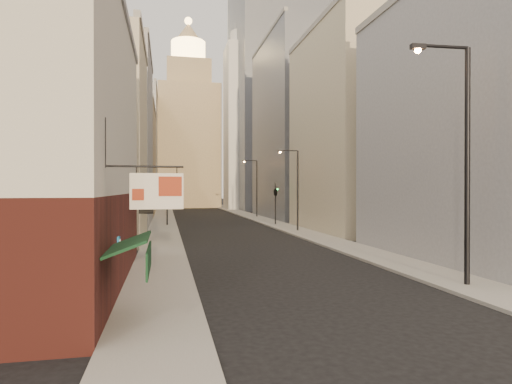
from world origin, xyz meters
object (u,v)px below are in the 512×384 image
object	(u,v)px
streetlamp_near	(462,150)
streetlamp_far	(255,185)
clock_tower	(188,133)
traffic_light_left	(167,196)
white_tower	(245,121)
traffic_light_right	(275,192)
streetlamp_mid	(296,185)

from	to	relation	value
streetlamp_near	streetlamp_far	distance (m)	46.19
clock_tower	streetlamp_far	world-z (taller)	clock_tower
streetlamp_far	traffic_light_left	bearing A→B (deg)	-121.58
white_tower	streetlamp_far	world-z (taller)	white_tower
clock_tower	traffic_light_right	distance (m)	56.38
white_tower	clock_tower	bearing A→B (deg)	128.16
streetlamp_mid	streetlamp_far	world-z (taller)	streetlamp_far
traffic_light_left	traffic_light_right	bearing A→B (deg)	165.14
traffic_light_left	traffic_light_right	size ratio (longest dim) A/B	1.00
white_tower	traffic_light_left	distance (m)	44.70
streetlamp_mid	streetlamp_far	distance (m)	21.79
clock_tower	streetlamp_near	bearing A→B (deg)	-85.30
white_tower	streetlamp_far	bearing A→B (deg)	-96.98
streetlamp_near	traffic_light_left	world-z (taller)	streetlamp_near
traffic_light_right	white_tower	bearing A→B (deg)	-105.05
traffic_light_left	traffic_light_right	distance (m)	12.43
streetlamp_near	traffic_light_left	size ratio (longest dim) A/B	2.06
streetlamp_far	streetlamp_near	bearing A→B (deg)	-76.91
traffic_light_left	streetlamp_near	bearing A→B (deg)	101.46
traffic_light_right	clock_tower	bearing A→B (deg)	-92.10
traffic_light_left	traffic_light_right	world-z (taller)	same
streetlamp_far	streetlamp_mid	bearing A→B (deg)	-77.37
streetlamp_near	traffic_light_right	xyz separation A→B (m)	(0.15, 32.15, -1.95)
traffic_light_right	streetlamp_far	bearing A→B (deg)	-101.96
white_tower	traffic_light_right	bearing A→B (deg)	-95.33
streetlamp_mid	traffic_light_right	xyz separation A→B (m)	(-0.04, 7.76, -0.67)
streetlamp_near	traffic_light_right	bearing A→B (deg)	93.12
clock_tower	white_tower	xyz separation A→B (m)	(11.00, -14.00, 0.97)
streetlamp_near	streetlamp_far	world-z (taller)	streetlamp_near
white_tower	streetlamp_far	size ratio (longest dim) A/B	4.87
white_tower	traffic_light_left	size ratio (longest dim) A/B	8.30
white_tower	traffic_light_right	distance (m)	42.97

